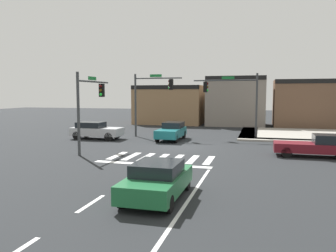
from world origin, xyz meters
TOP-DOWN VIEW (x-y plane):
  - ground_plane at (0.00, 0.00)m, footprint 120.00×120.00m
  - crosswalk_near at (0.00, -4.50)m, footprint 6.29×2.67m
  - lane_markings at (1.06, -12.74)m, footprint 6.80×24.25m
  - bike_detector_marking at (1.97, -8.80)m, footprint 1.03×1.03m
  - curb_corner_northeast at (8.49, 9.42)m, footprint 10.00×10.60m
  - storefront_row at (3.38, 19.02)m, footprint 26.29×6.43m
  - traffic_signal_northwest at (-3.74, 5.00)m, footprint 4.44×0.32m
  - traffic_signal_southwest at (-5.27, -3.57)m, footprint 0.32×4.39m
  - traffic_signal_northeast at (3.47, 6.08)m, footprint 5.61×0.32m
  - car_silver at (-7.98, 2.36)m, footprint 4.39×1.85m
  - car_maroon at (9.33, -1.69)m, footprint 4.66×1.71m
  - car_teal at (-1.43, 3.49)m, footprint 1.78×4.25m
  - car_green at (2.12, -12.28)m, footprint 1.88×4.11m

SIDE VIEW (x-z plane):
  - ground_plane at x=0.00m, z-range 0.00..0.00m
  - bike_detector_marking at x=1.97m, z-range 0.00..0.01m
  - crosswalk_near at x=0.00m, z-range 0.00..0.01m
  - lane_markings at x=1.06m, z-range 0.00..0.01m
  - curb_corner_northeast at x=8.49m, z-range 0.00..0.15m
  - car_green at x=2.12m, z-range 0.01..1.39m
  - car_maroon at x=9.33m, z-range 0.01..1.43m
  - car_teal at x=-1.43m, z-range 0.02..1.50m
  - car_silver at x=-7.98m, z-range 0.03..1.51m
  - storefront_row at x=3.38m, z-range -0.24..5.79m
  - traffic_signal_southwest at x=-5.27m, z-range 0.93..6.23m
  - traffic_signal_northeast at x=3.47m, z-range 1.04..6.74m
  - traffic_signal_northwest at x=-3.74m, z-range 1.09..6.81m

